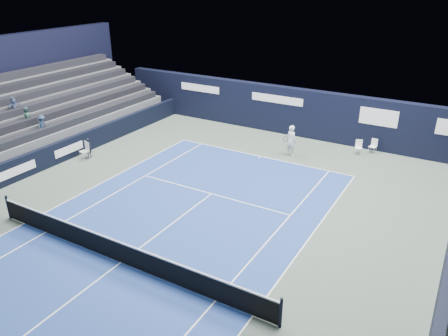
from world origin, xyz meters
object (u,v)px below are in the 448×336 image
object	(u,v)px
folding_chair_back_a	(374,143)
line_judge_chair	(85,149)
folding_chair_back_b	(359,146)
tennis_net	(119,251)
tennis_player	(291,140)

from	to	relation	value
folding_chair_back_a	line_judge_chair	size ratio (longest dim) A/B	0.84
folding_chair_back_a	folding_chair_back_b	world-z (taller)	folding_chair_back_b
tennis_net	folding_chair_back_a	bearing A→B (deg)	70.78
folding_chair_back_a	folding_chair_back_b	bearing A→B (deg)	-124.96
line_judge_chair	tennis_player	world-z (taller)	tennis_player
tennis_player	line_judge_chair	bearing A→B (deg)	-147.20
folding_chair_back_a	folding_chair_back_b	size ratio (longest dim) A/B	0.99
tennis_net	tennis_player	xyz separation A→B (m)	(1.42, 12.97, 0.42)
folding_chair_back_a	tennis_net	distance (m)	16.78
line_judge_chair	tennis_player	xyz separation A→B (m)	(10.00, 6.45, 0.34)
tennis_net	line_judge_chair	bearing A→B (deg)	142.76
folding_chair_back_a	tennis_player	world-z (taller)	tennis_player
folding_chair_back_a	tennis_net	size ratio (longest dim) A/B	0.07
folding_chair_back_b	tennis_player	bearing A→B (deg)	-163.99
folding_chair_back_b	tennis_net	world-z (taller)	tennis_net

